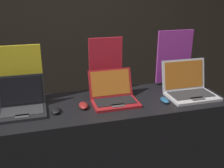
% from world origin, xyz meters
% --- Properties ---
extents(wall_back, '(8.00, 0.05, 2.80)m').
position_xyz_m(wall_back, '(0.00, 2.01, 1.40)').
color(wall_back, black).
rests_on(wall_back, ground_plane).
extents(display_counter, '(1.81, 0.61, 0.94)m').
position_xyz_m(display_counter, '(0.00, 0.30, 0.47)').
color(display_counter, black).
rests_on(display_counter, ground_plane).
extents(laptop_front, '(0.33, 0.26, 0.25)m').
position_xyz_m(laptop_front, '(-0.67, 0.31, 1.00)').
color(laptop_front, black).
rests_on(laptop_front, display_counter).
extents(mouse_front, '(0.07, 0.11, 0.03)m').
position_xyz_m(mouse_front, '(-0.44, 0.24, 0.96)').
color(mouse_front, black).
rests_on(mouse_front, display_counter).
extents(promo_stand_front, '(0.33, 0.07, 0.45)m').
position_xyz_m(promo_stand_front, '(-0.67, 0.48, 1.16)').
color(promo_stand_front, black).
rests_on(promo_stand_front, display_counter).
extents(laptop_middle, '(0.35, 0.31, 0.23)m').
position_xyz_m(laptop_middle, '(0.01, 0.31, 1.00)').
color(laptop_middle, maroon).
rests_on(laptop_middle, display_counter).
extents(mouse_middle, '(0.07, 0.12, 0.04)m').
position_xyz_m(mouse_middle, '(-0.24, 0.26, 0.96)').
color(mouse_middle, maroon).
rests_on(mouse_middle, display_counter).
extents(promo_stand_middle, '(0.28, 0.07, 0.46)m').
position_xyz_m(promo_stand_middle, '(0.01, 0.55, 1.16)').
color(promo_stand_middle, black).
rests_on(promo_stand_middle, display_counter).
extents(laptop_back, '(0.39, 0.32, 0.27)m').
position_xyz_m(laptop_back, '(0.65, 0.27, 1.01)').
color(laptop_back, '#B7B7BC').
rests_on(laptop_back, display_counter).
extents(mouse_back, '(0.06, 0.11, 0.03)m').
position_xyz_m(mouse_back, '(0.39, 0.19, 0.96)').
color(mouse_back, navy).
rests_on(mouse_back, display_counter).
extents(promo_stand_back, '(0.33, 0.07, 0.50)m').
position_xyz_m(promo_stand_back, '(0.65, 0.55, 1.18)').
color(promo_stand_back, black).
rests_on(promo_stand_back, display_counter).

